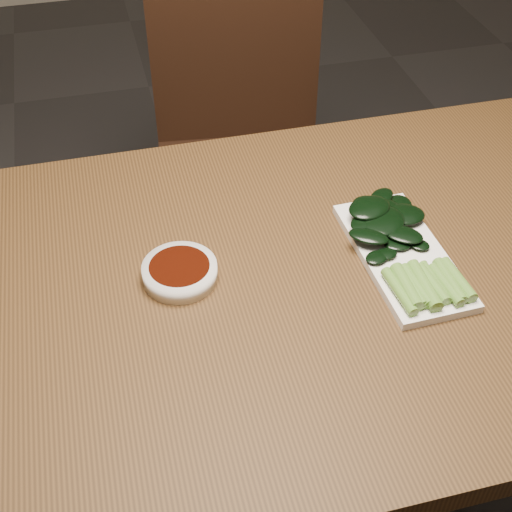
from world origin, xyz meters
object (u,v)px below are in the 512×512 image
serving_plate (402,256)px  gai_lan (398,240)px  sauce_bowl (180,272)px  chair_far (242,146)px  table (276,309)px

serving_plate → gai_lan: bearing=100.5°
sauce_bowl → gai_lan: (0.34, -0.03, 0.01)m
chair_far → gai_lan: (0.08, -0.74, 0.29)m
table → sauce_bowl: (-0.14, 0.03, 0.09)m
chair_far → serving_plate: chair_far is taller
chair_far → gai_lan: 0.80m
table → serving_plate: serving_plate is taller
chair_far → serving_plate: size_ratio=3.13×
sauce_bowl → chair_far: bearing=69.7°
table → chair_far: 0.78m
table → gai_lan: bearing=2.4°
serving_plate → chair_far: bearing=96.4°
sauce_bowl → serving_plate: sauce_bowl is taller
serving_plate → gai_lan: (-0.00, 0.02, 0.02)m
table → serving_plate: bearing=-2.1°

